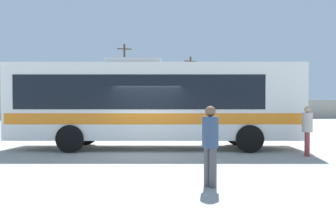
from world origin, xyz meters
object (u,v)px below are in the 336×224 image
coach_bus_white_orange (152,101)px  passenger_waiting_on_apron (210,141)px  parked_car_second_white (110,114)px  parked_car_rightmost_white (221,113)px  parked_car_leftmost_grey (47,114)px  parked_car_third_white (165,114)px  utility_pole_far (124,80)px  roadside_tree_midright (179,83)px  attendant_by_bus_door (307,128)px  utility_pole_near (191,86)px  roadside_tree_midleft (99,82)px  roadside_tree_left (17,86)px

coach_bus_white_orange → passenger_waiting_on_apron: (0.73, -6.74, -0.93)m
parked_car_second_white → parked_car_rightmost_white: size_ratio=1.00×
parked_car_leftmost_grey → parked_car_third_white: size_ratio=0.98×
utility_pole_far → roadside_tree_midright: utility_pole_far is taller
attendant_by_bus_door → roadside_tree_midright: roadside_tree_midright is taller
parked_car_rightmost_white → utility_pole_near: size_ratio=0.51×
parked_car_third_white → roadside_tree_midleft: 12.59m
roadside_tree_left → roadside_tree_midright: 20.76m
attendant_by_bus_door → parked_car_third_white: bearing=94.6°
roadside_tree_midright → parked_car_third_white: bearing=-107.9°
passenger_waiting_on_apron → parked_car_third_white: bearing=85.3°
utility_pole_far → roadside_tree_midleft: utility_pole_far is taller
parked_car_leftmost_grey → roadside_tree_left: roadside_tree_left is taller
roadside_tree_left → coach_bus_white_orange: bearing=-65.2°
roadside_tree_left → roadside_tree_midleft: (10.21, 0.05, 0.62)m
parked_car_second_white → roadside_tree_midleft: 10.26m
utility_pole_near → roadside_tree_midright: size_ratio=1.25×
parked_car_third_white → roadside_tree_left: roadside_tree_left is taller
roadside_tree_midleft → roadside_tree_midright: (10.54, -0.14, -0.05)m
parked_car_third_white → utility_pole_far: size_ratio=0.48×
roadside_tree_left → roadside_tree_midright: (20.76, -0.08, 0.58)m
utility_pole_near → passenger_waiting_on_apron: bearing=-100.2°
parked_car_third_white → utility_pole_far: utility_pole_far is taller
parked_car_third_white → parked_car_rightmost_white: bearing=-2.8°
parked_car_leftmost_grey → utility_pole_near: 18.89m
coach_bus_white_orange → utility_pole_near: utility_pole_near is taller
passenger_waiting_on_apron → roadside_tree_left: roadside_tree_left is taller
utility_pole_near → roadside_tree_left: utility_pole_near is taller
roadside_tree_left → utility_pole_near: bearing=-2.3°
passenger_waiting_on_apron → utility_pole_far: utility_pole_far is taller
parked_car_third_white → utility_pole_far: (-4.31, 6.92, 4.05)m
roadside_tree_midright → roadside_tree_midleft: bearing=179.3°
coach_bus_white_orange → roadside_tree_midright: size_ratio=1.83×
attendant_by_bus_door → roadside_tree_midright: 34.60m
parked_car_third_white → roadside_tree_midleft: (-7.60, 9.22, 3.96)m
utility_pole_far → roadside_tree_midright: (7.25, 2.17, -0.14)m
attendant_by_bus_door → roadside_tree_left: roadside_tree_left is taller
passenger_waiting_on_apron → parked_car_second_white: passenger_waiting_on_apron is taller
passenger_waiting_on_apron → utility_pole_far: (-1.88, 36.17, 3.83)m
utility_pole_near → utility_pole_far: 8.78m
parked_car_leftmost_grey → parked_car_rightmost_white: 18.27m
roadside_tree_left → parked_car_second_white: bearing=-37.6°
coach_bus_white_orange → parked_car_third_white: 22.76m
passenger_waiting_on_apron → roadside_tree_left: (-15.39, 38.42, 3.12)m
parked_car_rightmost_white → utility_pole_far: (-10.39, 7.21, 4.03)m
parked_car_second_white → roadside_tree_midright: roadside_tree_midright is taller
coach_bus_white_orange → parked_car_third_white: coach_bus_white_orange is taller
parked_car_third_white → parked_car_rightmost_white: (6.08, -0.30, 0.02)m
coach_bus_white_orange → parked_car_third_white: size_ratio=2.61×
parked_car_leftmost_grey → parked_car_second_white: size_ratio=1.08×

